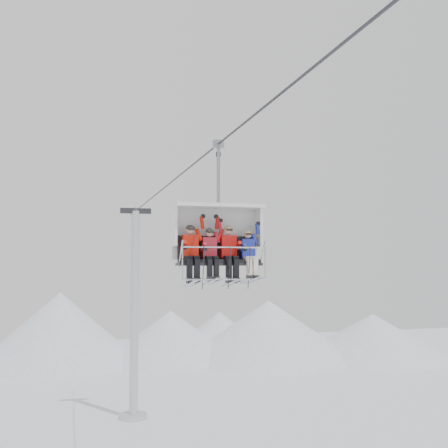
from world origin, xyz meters
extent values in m
cone|color=white|center=(-5.00, 44.00, 3.50)|extent=(16.00, 16.00, 7.00)
cone|color=white|center=(6.00, 43.00, 2.50)|extent=(14.00, 14.00, 5.00)
cone|color=white|center=(16.00, 41.00, 3.00)|extent=(18.00, 18.00, 6.00)
cone|color=white|center=(27.00, 39.00, 2.25)|extent=(16.00, 16.00, 4.50)
cone|color=white|center=(12.00, 46.00, 2.25)|extent=(12.00, 12.00, 4.50)
cylinder|color=silver|center=(0.00, 22.00, 6.65)|extent=(0.56, 0.56, 13.30)
cylinder|color=silver|center=(0.00, 22.00, 0.15)|extent=(1.80, 1.80, 0.30)
cube|color=#2D2D32|center=(0.00, 22.00, 13.30)|extent=(2.00, 0.35, 0.35)
cylinder|color=#2D2D32|center=(0.00, 0.00, 13.30)|extent=(0.06, 50.00, 0.06)
cube|color=black|center=(0.00, 0.52, 9.95)|extent=(2.28, 0.55, 0.10)
cube|color=black|center=(0.00, 0.78, 10.33)|extent=(2.28, 0.10, 0.66)
cube|color=#2D2D32|center=(0.00, 0.52, 9.86)|extent=(2.39, 0.60, 0.08)
cube|color=white|center=(0.00, 1.00, 10.75)|extent=(2.54, 0.10, 1.51)
cube|color=white|center=(0.00, 0.60, 11.50)|extent=(2.54, 0.90, 0.10)
cylinder|color=silver|center=(0.00, -0.03, 10.32)|extent=(2.32, 0.04, 0.04)
cylinder|color=silver|center=(0.00, -0.10, 9.45)|extent=(2.32, 0.04, 0.04)
cylinder|color=gray|center=(0.00, 0.62, 12.40)|extent=(0.10, 0.10, 1.80)
cube|color=gray|center=(0.00, 0.62, 13.30)|extent=(0.30, 0.18, 0.22)
cube|color=red|center=(-0.83, 0.56, 10.35)|extent=(0.44, 0.29, 0.64)
sphere|color=tan|center=(-0.83, 0.52, 10.81)|extent=(0.24, 0.24, 0.24)
cube|color=black|center=(-0.93, 0.12, 9.74)|extent=(0.15, 0.15, 0.52)
cube|color=black|center=(-0.73, 0.12, 9.74)|extent=(0.15, 0.15, 0.52)
cube|color=#A6A8AF|center=(-0.93, 0.02, 9.34)|extent=(0.10, 1.69, 0.26)
cube|color=#A6A8AF|center=(-0.73, 0.02, 9.34)|extent=(0.10, 1.69, 0.26)
cube|color=#A51E2B|center=(-0.28, 0.56, 10.32)|extent=(0.40, 0.26, 0.59)
sphere|color=tan|center=(-0.28, 0.52, 10.74)|extent=(0.22, 0.22, 0.22)
cube|color=black|center=(-0.38, 0.12, 9.76)|extent=(0.13, 0.15, 0.47)
cube|color=black|center=(-0.19, 0.12, 9.76)|extent=(0.13, 0.15, 0.47)
cube|color=#A6A8AF|center=(-0.38, 0.02, 9.39)|extent=(0.09, 1.69, 0.26)
cube|color=#A6A8AF|center=(-0.19, 0.02, 9.39)|extent=(0.09, 1.69, 0.26)
cube|color=#B9100E|center=(0.27, 0.56, 10.35)|extent=(0.44, 0.29, 0.64)
sphere|color=tan|center=(0.27, 0.52, 10.81)|extent=(0.24, 0.24, 0.24)
cube|color=black|center=(0.17, 0.12, 9.74)|extent=(0.15, 0.15, 0.52)
cube|color=black|center=(0.38, 0.12, 9.74)|extent=(0.15, 0.15, 0.52)
cube|color=#A6A8AF|center=(0.17, 0.02, 9.34)|extent=(0.10, 1.69, 0.26)
cube|color=#A6A8AF|center=(0.38, 0.02, 9.34)|extent=(0.10, 1.69, 0.26)
cube|color=#1F2CA2|center=(0.85, 0.56, 10.30)|extent=(0.37, 0.25, 0.55)
sphere|color=tan|center=(0.85, 0.52, 10.69)|extent=(0.20, 0.20, 0.20)
cube|color=white|center=(0.76, 0.12, 9.78)|extent=(0.12, 0.15, 0.45)
cube|color=white|center=(0.93, 0.12, 9.78)|extent=(0.12, 0.15, 0.45)
cube|color=#A6A8AF|center=(0.76, 0.02, 9.41)|extent=(0.08, 1.69, 0.26)
cube|color=#A6A8AF|center=(0.93, 0.02, 9.41)|extent=(0.08, 1.69, 0.26)
camera|label=1|loc=(-4.02, -14.74, 9.89)|focal=45.00mm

